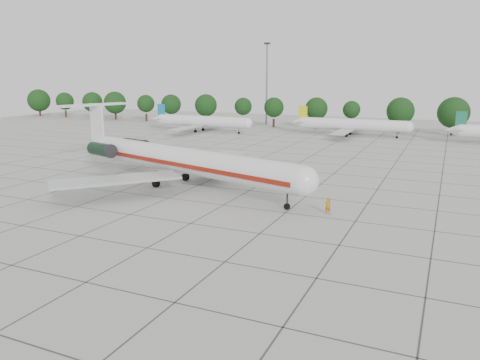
{
  "coord_description": "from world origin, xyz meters",
  "views": [
    {
      "loc": [
        24.54,
        -49.51,
        15.59
      ],
      "look_at": [
        2.45,
        -0.57,
        3.5
      ],
      "focal_mm": 35.0,
      "sensor_mm": 36.0,
      "label": 1
    }
  ],
  "objects_px": {
    "bg_airliner_c": "(352,125)",
    "bg_airliner_b": "(202,121)",
    "main_airliner": "(174,158)",
    "floodlight_mast": "(267,79)",
    "ground_crew": "(328,206)"
  },
  "relations": [
    {
      "from": "ground_crew",
      "to": "floodlight_mast",
      "type": "relative_size",
      "value": 0.08
    },
    {
      "from": "floodlight_mast",
      "to": "ground_crew",
      "type": "bearing_deg",
      "value": -64.81
    },
    {
      "from": "main_airliner",
      "to": "bg_airliner_b",
      "type": "distance_m",
      "value": 64.35
    },
    {
      "from": "floodlight_mast",
      "to": "bg_airliner_b",
      "type": "bearing_deg",
      "value": -108.53
    },
    {
      "from": "bg_airliner_b",
      "to": "bg_airliner_c",
      "type": "relative_size",
      "value": 1.0
    },
    {
      "from": "main_airliner",
      "to": "floodlight_mast",
      "type": "height_order",
      "value": "floodlight_mast"
    },
    {
      "from": "ground_crew",
      "to": "floodlight_mast",
      "type": "xyz_separation_m",
      "value": [
        -42.54,
        90.45,
        13.28
      ]
    },
    {
      "from": "bg_airliner_b",
      "to": "floodlight_mast",
      "type": "height_order",
      "value": "floodlight_mast"
    },
    {
      "from": "main_airliner",
      "to": "bg_airliner_c",
      "type": "distance_m",
      "value": 67.31
    },
    {
      "from": "bg_airliner_c",
      "to": "bg_airliner_b",
      "type": "bearing_deg",
      "value": -168.77
    },
    {
      "from": "main_airliner",
      "to": "bg_airliner_b",
      "type": "height_order",
      "value": "main_airliner"
    },
    {
      "from": "main_airliner",
      "to": "bg_airliner_b",
      "type": "bearing_deg",
      "value": 131.82
    },
    {
      "from": "ground_crew",
      "to": "bg_airliner_c",
      "type": "distance_m",
      "value": 72.56
    },
    {
      "from": "main_airliner",
      "to": "bg_airliner_c",
      "type": "xyz_separation_m",
      "value": [
        12.53,
        66.13,
        -0.94
      ]
    },
    {
      "from": "bg_airliner_b",
      "to": "main_airliner",
      "type": "bearing_deg",
      "value": -64.72
    }
  ]
}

